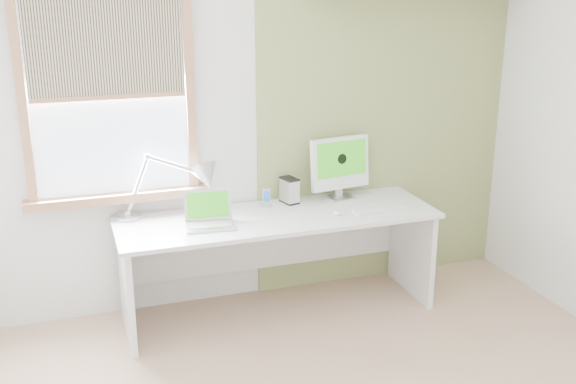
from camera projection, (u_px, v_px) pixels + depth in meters
name	position (u px, v px, depth m)	size (l,w,h in m)	color
room	(359.00, 195.00, 3.25)	(4.04, 3.54, 2.64)	tan
accent_wall	(385.00, 115.00, 5.13)	(2.00, 0.02, 2.60)	#808D53
window	(109.00, 98.00, 4.42)	(1.20, 0.14, 1.42)	#A36E50
desk	(275.00, 239.00, 4.80)	(2.20, 0.70, 0.73)	silver
desk_lamp	(192.00, 182.00, 4.64)	(0.77, 0.31, 0.44)	#BABCBF
laptop	(209.00, 217.00, 4.49)	(0.34, 0.28, 0.22)	#BABCBF
phone_dock	(267.00, 201.00, 4.85)	(0.08, 0.08, 0.13)	#BABCBF
external_drive	(289.00, 190.00, 4.92)	(0.12, 0.16, 0.19)	#BABCBF
imac	(340.00, 164.00, 4.98)	(0.47, 0.18, 0.46)	#BABCBF
keyboard	(382.00, 210.00, 4.77)	(0.42, 0.12, 0.02)	white
mouse	(337.00, 213.00, 4.69)	(0.06, 0.10, 0.03)	white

